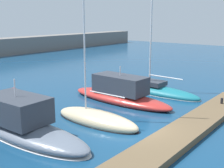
% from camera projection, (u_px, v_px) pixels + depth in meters
% --- Properties ---
extents(ground_plane, '(120.00, 120.00, 0.00)m').
position_uv_depth(ground_plane, '(142.00, 134.00, 18.23)').
color(ground_plane, navy).
extents(dock_pier, '(24.07, 2.24, 0.41)m').
position_uv_depth(dock_pier, '(173.00, 139.00, 16.91)').
color(dock_pier, brown).
rests_on(dock_pier, ground_plane).
extents(motorboat_slate_second, '(3.12, 9.73, 3.70)m').
position_uv_depth(motorboat_slate_second, '(24.00, 124.00, 17.82)').
color(motorboat_slate_second, slate).
rests_on(motorboat_slate_second, ground_plane).
extents(sailboat_sand_third, '(2.30, 6.81, 14.59)m').
position_uv_depth(sailboat_sand_third, '(96.00, 119.00, 20.17)').
color(sailboat_sand_third, beige).
rests_on(sailboat_sand_third, ground_plane).
extents(motorboat_red_fourth, '(3.02, 10.10, 3.30)m').
position_uv_depth(motorboat_red_fourth, '(119.00, 93.00, 25.12)').
color(motorboat_red_fourth, '#B72D28').
rests_on(motorboat_red_fourth, ground_plane).
extents(sailboat_teal_fifth, '(2.93, 9.41, 17.57)m').
position_uv_depth(sailboat_teal_fifth, '(155.00, 90.00, 28.05)').
color(sailboat_teal_fifth, '#19707F').
rests_on(sailboat_teal_fifth, ground_plane).
extents(mooring_buoy_red, '(0.88, 0.88, 0.88)m').
position_uv_depth(mooring_buoy_red, '(13.00, 92.00, 28.32)').
color(mooring_buoy_red, red).
rests_on(mooring_buoy_red, ground_plane).
extents(dock_bollard, '(0.20, 0.20, 0.44)m').
position_uv_depth(dock_bollard, '(222.00, 101.00, 23.11)').
color(dock_bollard, black).
rests_on(dock_bollard, dock_pier).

